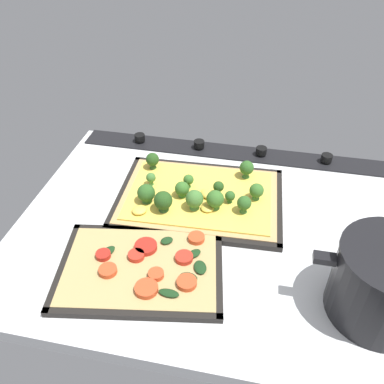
{
  "coord_description": "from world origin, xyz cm",
  "views": [
    {
      "loc": [
        -8.56,
        62.6,
        59.38
      ],
      "look_at": [
        4.65,
        -1.7,
        6.9
      ],
      "focal_mm": 38.15,
      "sensor_mm": 36.0,
      "label": 1
    }
  ],
  "objects_px": {
    "broccoli_pizza": "(198,195)",
    "veggie_pizza_back": "(144,267)",
    "baking_tray_front": "(200,199)",
    "baking_tray_back": "(141,269)"
  },
  "relations": [
    {
      "from": "broccoli_pizza",
      "to": "veggie_pizza_back",
      "type": "xyz_separation_m",
      "value": [
        0.06,
        0.22,
        -0.01
      ]
    },
    {
      "from": "baking_tray_front",
      "to": "baking_tray_back",
      "type": "relative_size",
      "value": 1.13
    },
    {
      "from": "broccoli_pizza",
      "to": "baking_tray_back",
      "type": "bearing_deg",
      "value": 73.12
    },
    {
      "from": "broccoli_pizza",
      "to": "veggie_pizza_back",
      "type": "relative_size",
      "value": 1.15
    },
    {
      "from": "baking_tray_front",
      "to": "broccoli_pizza",
      "type": "height_order",
      "value": "broccoli_pizza"
    },
    {
      "from": "broccoli_pizza",
      "to": "veggie_pizza_back",
      "type": "bearing_deg",
      "value": 74.46
    },
    {
      "from": "broccoli_pizza",
      "to": "baking_tray_front",
      "type": "bearing_deg",
      "value": -118.69
    },
    {
      "from": "baking_tray_back",
      "to": "veggie_pizza_back",
      "type": "relative_size",
      "value": 1.09
    },
    {
      "from": "broccoli_pizza",
      "to": "baking_tray_back",
      "type": "height_order",
      "value": "broccoli_pizza"
    },
    {
      "from": "baking_tray_front",
      "to": "veggie_pizza_back",
      "type": "xyz_separation_m",
      "value": [
        0.06,
        0.22,
        0.01
      ]
    }
  ]
}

